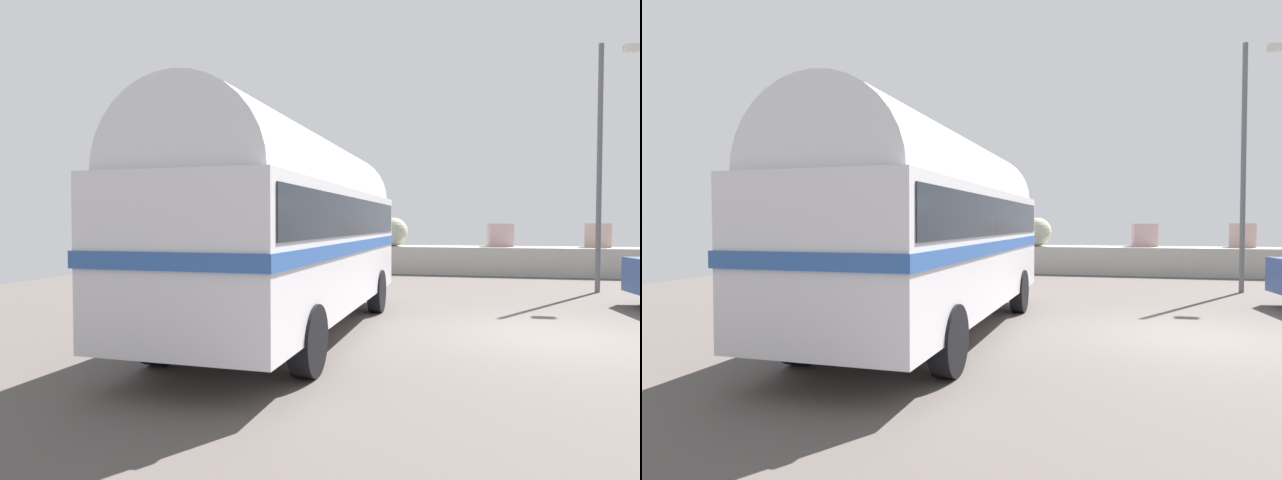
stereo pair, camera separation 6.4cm
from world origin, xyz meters
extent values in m
cube|color=#524B47|center=(0.00, 0.00, 0.01)|extent=(32.00, 26.00, 0.02)
cube|color=#AFACA2|center=(0.00, 11.80, 0.55)|extent=(31.36, 1.80, 1.10)
cube|color=#A8B8AE|center=(-12.88, 11.90, 1.60)|extent=(1.25, 1.16, 1.00)
cube|color=#B5B1AD|center=(-8.77, 11.32, 1.80)|extent=(1.74, 1.69, 1.40)
sphere|color=#A9AB92|center=(-3.78, 11.41, 1.68)|extent=(1.15, 1.15, 1.15)
cube|color=#C19B9C|center=(0.43, 12.25, 1.56)|extent=(0.94, 0.95, 0.92)
cube|color=#C09E95|center=(4.03, 12.29, 1.56)|extent=(1.08, 0.93, 0.93)
cylinder|color=black|center=(-5.51, 1.96, 0.50)|extent=(0.33, 0.97, 0.96)
cylinder|color=black|center=(-3.30, 1.84, 0.50)|extent=(0.33, 0.97, 0.96)
cylinder|color=black|center=(-5.78, -3.24, 0.50)|extent=(0.33, 0.97, 0.96)
cylinder|color=black|center=(-3.58, -3.36, 0.50)|extent=(0.33, 0.97, 0.96)
cube|color=silver|center=(-4.54, -0.70, 1.57)|extent=(2.84, 8.51, 2.10)
cylinder|color=silver|center=(-4.54, -0.70, 2.62)|extent=(2.62, 8.17, 2.20)
cube|color=#2A5093|center=(-4.54, -0.70, 1.63)|extent=(2.89, 8.60, 0.20)
cube|color=black|center=(-4.54, -0.70, 2.15)|extent=(2.86, 8.18, 0.64)
cube|color=silver|center=(-4.32, 3.56, 0.70)|extent=(2.29, 0.28, 0.28)
cylinder|color=#5B5B60|center=(2.55, 6.72, 3.60)|extent=(0.14, 0.14, 7.19)
cube|color=beige|center=(3.43, 6.99, 7.09)|extent=(0.44, 0.24, 0.18)
camera|label=1|loc=(-1.89, -10.00, 2.04)|focal=29.62mm
camera|label=2|loc=(-1.83, -9.99, 2.04)|focal=29.62mm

